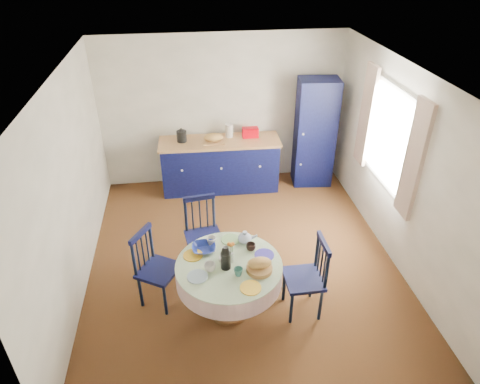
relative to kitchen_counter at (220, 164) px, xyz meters
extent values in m
plane|color=black|center=(0.10, -1.90, -0.45)|extent=(4.50, 4.50, 0.00)
plane|color=white|center=(0.10, -1.90, 2.05)|extent=(4.50, 4.50, 0.00)
cube|color=white|center=(0.10, 0.35, 0.80)|extent=(4.00, 0.02, 2.50)
cube|color=white|center=(-1.90, -1.90, 0.80)|extent=(0.02, 4.50, 2.50)
cube|color=white|center=(2.10, -1.90, 0.80)|extent=(0.02, 4.50, 2.50)
plane|color=white|center=(2.10, -1.60, 1.05)|extent=(0.00, 1.20, 1.20)
cube|color=beige|center=(2.02, -2.30, 1.10)|extent=(0.05, 0.34, 1.45)
cube|color=beige|center=(2.02, -0.90, 1.10)|extent=(0.05, 0.34, 1.45)
cube|color=black|center=(0.00, 0.00, -0.04)|extent=(1.92, 0.62, 0.84)
cube|color=tan|center=(0.00, 0.00, 0.40)|extent=(1.98, 0.67, 0.04)
cube|color=#9E000B|center=(0.52, 0.06, 0.50)|extent=(0.26, 0.15, 0.16)
cube|color=tan|center=(-0.10, -0.05, 0.43)|extent=(0.35, 0.25, 0.02)
ellipsoid|color=tan|center=(-0.10, -0.05, 0.51)|extent=(0.31, 0.20, 0.13)
cylinder|color=silver|center=(0.18, 0.13, 0.53)|extent=(0.12, 0.12, 0.22)
cube|color=black|center=(1.59, 0.00, 0.46)|extent=(0.68, 0.52, 1.83)
cylinder|color=white|center=(1.35, -0.24, 0.55)|extent=(0.04, 0.02, 0.04)
cylinder|color=white|center=(1.35, -0.24, 0.00)|extent=(0.04, 0.02, 0.04)
cylinder|color=#4E3516|center=(-0.17, -2.81, -0.43)|extent=(0.48, 0.48, 0.05)
cylinder|color=#4E3516|center=(-0.17, -2.81, -0.11)|extent=(0.10, 0.10, 0.63)
cylinder|color=#4E3516|center=(-0.17, -2.81, 0.22)|extent=(1.11, 1.11, 0.03)
cylinder|color=silver|center=(-0.17, -2.81, 0.13)|extent=(1.17, 1.17, 0.22)
cylinder|color=white|center=(-0.17, -2.81, 0.24)|extent=(1.17, 1.17, 0.01)
cylinder|color=#93B2C4|center=(-0.52, -2.96, 0.26)|extent=(0.22, 0.22, 0.01)
cylinder|color=gold|center=(0.00, -3.20, 0.26)|extent=(0.22, 0.22, 0.01)
cylinder|color=navy|center=(0.23, -2.71, 0.26)|extent=(0.22, 0.22, 0.01)
cylinder|color=#78A464|center=(-0.11, -2.39, 0.26)|extent=(0.22, 0.22, 0.01)
cylinder|color=gold|center=(-0.55, -2.61, 0.26)|extent=(0.22, 0.22, 0.01)
cylinder|color=#A77D43|center=(0.14, -2.95, 0.28)|extent=(0.28, 0.28, 0.05)
ellipsoid|color=tan|center=(0.14, -2.95, 0.36)|extent=(0.26, 0.16, 0.11)
cube|color=silver|center=(-0.22, -2.73, 0.27)|extent=(0.10, 0.07, 0.04)
cylinder|color=black|center=(-0.90, -2.76, -0.23)|extent=(0.04, 0.04, 0.44)
cylinder|color=black|center=(-0.73, -2.46, -0.23)|extent=(0.04, 0.04, 0.44)
cylinder|color=black|center=(-1.19, -2.59, -0.23)|extent=(0.04, 0.04, 0.44)
cylinder|color=black|center=(-1.01, -2.29, -0.23)|extent=(0.04, 0.04, 0.44)
cube|color=black|center=(-0.96, -2.53, 0.01)|extent=(0.57, 0.58, 0.04)
cylinder|color=black|center=(-1.20, -2.58, 0.25)|extent=(0.04, 0.04, 0.49)
cylinder|color=black|center=(-1.03, -2.28, 0.25)|extent=(0.04, 0.04, 0.49)
cube|color=black|center=(-1.11, -2.43, 0.48)|extent=(0.24, 0.36, 0.06)
cylinder|color=black|center=(-1.16, -2.51, 0.23)|extent=(0.02, 0.02, 0.41)
cylinder|color=black|center=(-1.11, -2.43, 0.23)|extent=(0.02, 0.02, 0.41)
cylinder|color=black|center=(-1.07, -2.35, 0.23)|extent=(0.02, 0.02, 0.41)
cylinder|color=black|center=(-0.56, -2.20, -0.23)|extent=(0.04, 0.04, 0.46)
cylinder|color=black|center=(-0.20, -2.15, -0.23)|extent=(0.04, 0.04, 0.46)
cylinder|color=black|center=(-0.60, -1.87, -0.23)|extent=(0.04, 0.04, 0.46)
cylinder|color=black|center=(-0.25, -1.82, -0.23)|extent=(0.04, 0.04, 0.46)
cube|color=black|center=(-0.40, -2.01, 0.02)|extent=(0.50, 0.48, 0.04)
cylinder|color=black|center=(-0.61, -1.85, 0.27)|extent=(0.04, 0.04, 0.51)
cylinder|color=black|center=(-0.25, -1.79, 0.27)|extent=(0.04, 0.04, 0.51)
cube|color=black|center=(-0.43, -1.82, 0.51)|extent=(0.40, 0.10, 0.06)
cylinder|color=black|center=(-0.52, -1.84, 0.25)|extent=(0.02, 0.02, 0.42)
cylinder|color=black|center=(-0.43, -1.82, 0.25)|extent=(0.02, 0.02, 0.42)
cylinder|color=black|center=(-0.34, -1.81, 0.25)|extent=(0.02, 0.02, 0.42)
cylinder|color=black|center=(0.49, -2.72, -0.23)|extent=(0.04, 0.04, 0.45)
cylinder|color=black|center=(0.49, -3.08, -0.23)|extent=(0.04, 0.04, 0.45)
cylinder|color=black|center=(0.82, -2.72, -0.23)|extent=(0.04, 0.04, 0.45)
cylinder|color=black|center=(0.82, -3.08, -0.23)|extent=(0.04, 0.04, 0.45)
cube|color=black|center=(0.65, -2.90, 0.01)|extent=(0.42, 0.44, 0.04)
cylinder|color=black|center=(0.84, -2.72, 0.27)|extent=(0.04, 0.04, 0.50)
cylinder|color=black|center=(0.84, -3.08, 0.27)|extent=(0.04, 0.04, 0.50)
cube|color=black|center=(0.84, -2.90, 0.49)|extent=(0.04, 0.40, 0.06)
cylinder|color=black|center=(0.84, -2.80, 0.24)|extent=(0.02, 0.02, 0.42)
cylinder|color=black|center=(0.84, -2.90, 0.24)|extent=(0.02, 0.02, 0.42)
cylinder|color=black|center=(0.84, -2.99, 0.24)|extent=(0.02, 0.02, 0.42)
imported|color=silver|center=(-0.38, -2.88, 0.30)|extent=(0.12, 0.12, 0.09)
imported|color=#316C60|center=(-0.10, -2.99, 0.30)|extent=(0.10, 0.10, 0.09)
imported|color=black|center=(0.10, -2.60, 0.29)|extent=(0.11, 0.11, 0.09)
imported|color=silver|center=(-0.33, -2.45, 0.30)|extent=(0.11, 0.11, 0.10)
imported|color=navy|center=(-0.43, -2.54, 0.28)|extent=(0.27, 0.27, 0.07)
camera|label=1|loc=(-0.54, -6.33, 3.35)|focal=32.00mm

